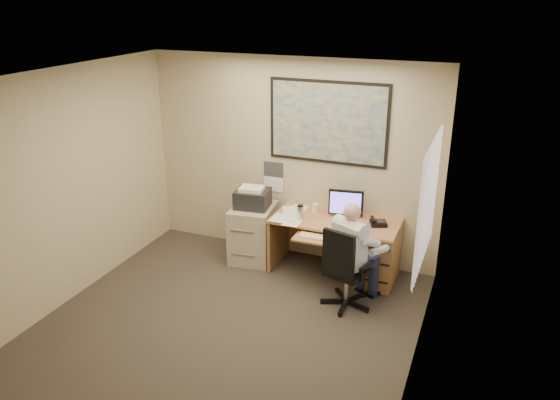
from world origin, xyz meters
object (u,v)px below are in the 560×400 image
at_px(filing_cabinet, 253,228).
at_px(office_chair, 347,284).
at_px(desk, 361,245).
at_px(person, 349,255).

bearing_deg(filing_cabinet, office_chair, -32.77).
xyz_separation_m(desk, office_chair, (0.04, -0.76, -0.14)).
relative_size(office_chair, person, 0.80).
xyz_separation_m(office_chair, person, (-0.01, 0.08, 0.34)).
relative_size(desk, filing_cabinet, 1.52).
height_order(filing_cabinet, person, person).
xyz_separation_m(desk, filing_cabinet, (-1.48, -0.05, 0.01)).
bearing_deg(filing_cabinet, desk, -5.63).
height_order(desk, filing_cabinet, desk).
relative_size(filing_cabinet, office_chair, 1.04).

